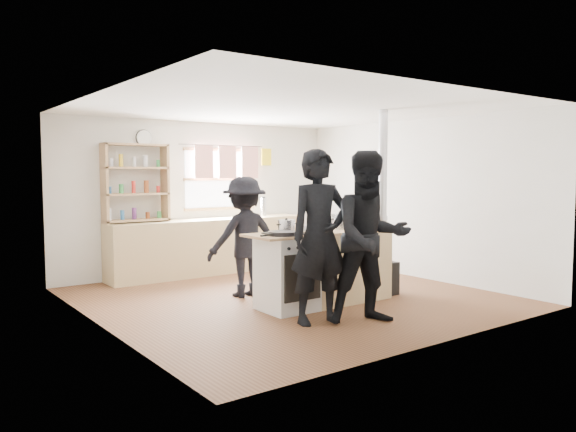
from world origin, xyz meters
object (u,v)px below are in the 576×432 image
at_px(stockpot_stove, 286,226).
at_px(stockpot_counter, 341,221).
at_px(flue_heater, 382,246).
at_px(person_near_right, 371,237).
at_px(thermos, 263,207).
at_px(roast_tray, 315,228).
at_px(cooking_island, 325,267).
at_px(bread_board, 369,224).
at_px(person_far, 244,237).
at_px(person_near_left, 320,237).
at_px(skillet_greens, 283,233).

xyz_separation_m(stockpot_stove, stockpot_counter, (0.81, -0.10, 0.02)).
height_order(flue_heater, person_near_right, flue_heater).
height_order(thermos, roast_tray, thermos).
xyz_separation_m(cooking_island, stockpot_counter, (0.32, 0.06, 0.56)).
relative_size(stockpot_stove, flue_heater, 0.09).
xyz_separation_m(bread_board, flue_heater, (0.27, 0.02, -0.32)).
bearing_deg(person_far, roast_tray, 122.40).
bearing_deg(stockpot_counter, thermos, 77.63).
bearing_deg(thermos, stockpot_counter, -102.37).
xyz_separation_m(flue_heater, person_near_right, (-1.16, -0.95, 0.29)).
relative_size(stockpot_counter, bread_board, 1.02).
distance_m(flue_heater, person_near_left, 1.76).
xyz_separation_m(stockpot_counter, person_far, (-0.92, 0.91, -0.23)).
xyz_separation_m(thermos, flue_heater, (0.06, -2.81, -0.40)).
relative_size(roast_tray, person_near_left, 0.17).
bearing_deg(person_near_right, cooking_island, 101.46).
bearing_deg(bread_board, flue_heater, 4.06).
xyz_separation_m(cooking_island, bread_board, (0.71, -0.06, 0.51)).
bearing_deg(skillet_greens, flue_heater, 2.74).
relative_size(cooking_island, stockpot_counter, 6.54).
bearing_deg(person_far, thermos, -125.67).
distance_m(stockpot_stove, person_near_right, 1.20).
height_order(stockpot_stove, person_near_left, person_near_left).
bearing_deg(skillet_greens, thermos, 60.12).
xyz_separation_m(stockpot_stove, person_near_right, (0.30, -1.16, -0.06)).
height_order(flue_heater, person_far, flue_heater).
bearing_deg(person_near_left, thermos, 75.92).
xyz_separation_m(roast_tray, stockpot_stove, (-0.37, 0.10, 0.04)).
bearing_deg(roast_tray, flue_heater, -5.64).
relative_size(bread_board, flue_heater, 0.12).
bearing_deg(person_near_right, person_far, 123.68).
bearing_deg(person_near_right, stockpot_stove, 126.50).
relative_size(stockpot_stove, person_near_right, 0.11).
relative_size(stockpot_counter, flue_heater, 0.12).
relative_size(roast_tray, stockpot_stove, 1.55).
bearing_deg(person_far, skillet_greens, 86.49).
relative_size(roast_tray, stockpot_counter, 1.09).
relative_size(flue_heater, person_near_left, 1.30).
height_order(cooking_island, person_near_right, person_near_right).
distance_m(stockpot_counter, person_near_right, 1.17).
relative_size(stockpot_stove, stockpot_counter, 0.71).
height_order(roast_tray, stockpot_stove, stockpot_stove).
bearing_deg(flue_heater, person_far, 147.23).
bearing_deg(stockpot_counter, person_near_left, -142.83).
relative_size(bread_board, person_near_right, 0.16).
bearing_deg(flue_heater, stockpot_stove, 172.03).
bearing_deg(skillet_greens, cooking_island, 9.44).
bearing_deg(person_near_left, roast_tray, 64.64).
xyz_separation_m(stockpot_stove, flue_heater, (1.46, -0.20, -0.35)).
height_order(bread_board, person_far, person_far).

